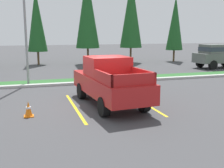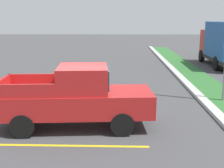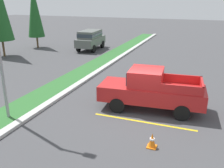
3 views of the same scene
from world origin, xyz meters
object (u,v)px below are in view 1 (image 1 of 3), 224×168
traffic_cone (28,109)px  suv_distant (219,54)px  cypress_tree_center (37,20)px  cypress_tree_rightmost (131,12)px  street_light (25,15)px  cypress_tree_right_inner (87,10)px  cypress_tree_far_right (175,23)px  pickup_truck_main (109,81)px

traffic_cone → suv_distant: bearing=32.1°
cypress_tree_center → cypress_tree_rightmost: (9.39, -0.83, 0.91)m
street_light → cypress_tree_right_inner: cypress_tree_right_inner is taller
street_light → cypress_tree_rightmost: cypress_tree_rightmost is taller
suv_distant → cypress_tree_center: (-15.35, 7.35, 3.04)m
suv_distant → cypress_tree_far_right: cypress_tree_far_right is taller
pickup_truck_main → street_light: (-3.37, 5.93, 3.08)m
suv_distant → cypress_tree_right_inner: cypress_tree_right_inner is taller
cypress_tree_rightmost → cypress_tree_far_right: 5.06m
cypress_tree_right_inner → traffic_cone: 18.46m
cypress_tree_right_inner → traffic_cone: cypress_tree_right_inner is taller
pickup_truck_main → cypress_tree_far_right: (12.03, 15.73, 3.07)m
pickup_truck_main → suv_distant: (13.04, 9.49, 0.20)m
street_light → cypress_tree_center: size_ratio=0.98×
street_light → cypress_tree_center: bearing=84.4°
cypress_tree_rightmost → traffic_cone: 20.47m
street_light → cypress_tree_rightmost: (10.47, 10.08, 1.06)m
pickup_truck_main → cypress_tree_right_inner: 16.66m
suv_distant → traffic_cone: bearing=-147.9°
street_light → traffic_cone: 7.79m
street_light → cypress_tree_center: (1.07, 10.91, 0.15)m
cypress_tree_right_inner → cypress_tree_rightmost: size_ratio=1.02×
traffic_cone → cypress_tree_center: bearing=86.3°
street_light → cypress_tree_right_inner: bearing=59.6°
pickup_truck_main → cypress_tree_center: 17.30m
cypress_tree_right_inner → cypress_tree_far_right: bearing=-1.1°
pickup_truck_main → cypress_tree_rightmost: size_ratio=0.61×
street_light → cypress_tree_right_inner: (5.86, 9.98, 1.17)m
cypress_tree_center → cypress_tree_rightmost: bearing=-5.0°
suv_distant → street_light: 17.05m
cypress_tree_right_inner → pickup_truck_main: bearing=-98.9°
cypress_tree_rightmost → suv_distant: bearing=-47.6°
pickup_truck_main → cypress_tree_right_inner: (2.48, 15.91, 4.25)m
cypress_tree_center → traffic_cone: size_ratio=12.10×
cypress_tree_rightmost → cypress_tree_center: bearing=175.0°
cypress_tree_center → cypress_tree_rightmost: cypress_tree_rightmost is taller
street_light → cypress_tree_rightmost: size_ratio=0.81×
cypress_tree_rightmost → cypress_tree_far_right: (4.94, -0.28, -1.07)m
cypress_tree_right_inner → cypress_tree_far_right: (9.55, -0.18, -1.18)m
pickup_truck_main → cypress_tree_right_inner: cypress_tree_right_inner is taller
suv_distant → traffic_cone: suv_distant is taller
cypress_tree_right_inner → cypress_tree_center: bearing=169.0°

